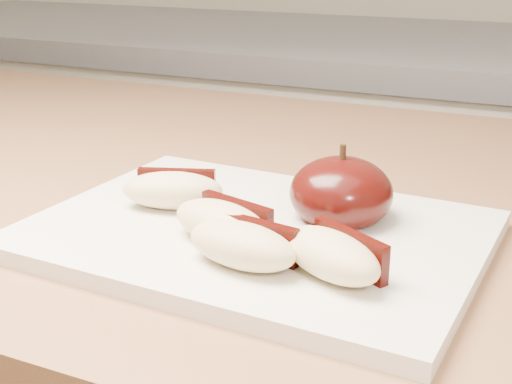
% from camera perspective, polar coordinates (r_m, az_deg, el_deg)
% --- Properties ---
extents(back_cabinet, '(2.40, 0.62, 0.94)m').
position_cam_1_polar(back_cabinet, '(1.42, 11.79, -7.06)').
color(back_cabinet, silver).
rests_on(back_cabinet, ground).
extents(cutting_board, '(0.31, 0.24, 0.01)m').
position_cam_1_polar(cutting_board, '(0.50, 0.00, -3.38)').
color(cutting_board, silver).
rests_on(cutting_board, island_counter).
extents(apple_half, '(0.09, 0.09, 0.06)m').
position_cam_1_polar(apple_half, '(0.51, 6.82, -0.09)').
color(apple_half, black).
rests_on(apple_half, cutting_board).
extents(apple_wedge_a, '(0.08, 0.06, 0.03)m').
position_cam_1_polar(apple_wedge_a, '(0.53, -6.64, 0.19)').
color(apple_wedge_a, '#D9BF8A').
rests_on(apple_wedge_a, cutting_board).
extents(apple_wedge_b, '(0.08, 0.06, 0.03)m').
position_cam_1_polar(apple_wedge_b, '(0.47, -2.69, -2.41)').
color(apple_wedge_b, '#D9BF8A').
rests_on(apple_wedge_b, cutting_board).
extents(apple_wedge_c, '(0.08, 0.05, 0.03)m').
position_cam_1_polar(apple_wedge_c, '(0.43, -1.00, -4.22)').
color(apple_wedge_c, '#D9BF8A').
rests_on(apple_wedge_c, cutting_board).
extents(apple_wedge_d, '(0.08, 0.07, 0.03)m').
position_cam_1_polar(apple_wedge_d, '(0.42, 6.16, -4.98)').
color(apple_wedge_d, '#D9BF8A').
rests_on(apple_wedge_d, cutting_board).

